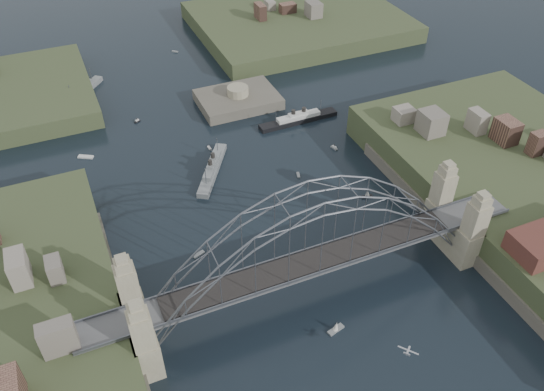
{
  "coord_description": "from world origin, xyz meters",
  "views": [
    {
      "loc": [
        -33.59,
        -59.92,
        80.92
      ],
      "look_at": [
        0.0,
        18.0,
        10.0
      ],
      "focal_mm": 36.59,
      "sensor_mm": 36.0,
      "label": 1
    }
  ],
  "objects": [
    {
      "name": "small_boat_l",
      "position": [
        -35.55,
        28.36,
        0.15
      ],
      "size": [
        2.3,
        2.17,
        0.45
      ],
      "color": "silver",
      "rests_on": "ground"
    },
    {
      "name": "small_boat_f",
      "position": [
        -2.49,
        52.33,
        0.15
      ],
      "size": [
        0.72,
        1.75,
        0.45
      ],
      "color": "silver",
      "rests_on": "ground"
    },
    {
      "name": "small_boat_b",
      "position": [
        13.4,
        33.29,
        0.15
      ],
      "size": [
        1.22,
        2.11,
        0.45
      ],
      "color": "silver",
      "rests_on": "ground"
    },
    {
      "name": "small_boat_i",
      "position": [
        24.32,
        19.94,
        0.83
      ],
      "size": [
        2.68,
        1.23,
        2.38
      ],
      "color": "silver",
      "rests_on": "ground"
    },
    {
      "name": "small_boat_k",
      "position": [
        4.52,
        109.67,
        0.15
      ],
      "size": [
        1.94,
        1.88,
        0.45
      ],
      "color": "silver",
      "rests_on": "ground"
    },
    {
      "name": "small_boat_c",
      "position": [
        0.37,
        -9.55,
        0.71
      ],
      "size": [
        3.41,
        1.85,
        2.38
      ],
      "color": "silver",
      "rests_on": "ground"
    },
    {
      "name": "bridge",
      "position": [
        0.0,
        0.0,
        12.32
      ],
      "size": [
        84.0,
        13.8,
        24.6
      ],
      "color": "#555558",
      "rests_on": "ground"
    },
    {
      "name": "headland_ne",
      "position": [
        50.0,
        110.0,
        0.75
      ],
      "size": [
        70.0,
        55.0,
        9.5
      ],
      "primitive_type": "cube",
      "color": "#374324",
      "rests_on": "ground"
    },
    {
      "name": "small_boat_h",
      "position": [
        -16.49,
        72.0,
        0.29
      ],
      "size": [
        1.81,
        1.4,
        1.43
      ],
      "color": "silver",
      "rests_on": "ground"
    },
    {
      "name": "fort_island",
      "position": [
        12.0,
        70.0,
        -0.34
      ],
      "size": [
        22.0,
        16.0,
        9.4
      ],
      "color": "#524D41",
      "rests_on": "ground"
    },
    {
      "name": "ground",
      "position": [
        0.0,
        0.0,
        0.0
      ],
      "size": [
        500.0,
        500.0,
        0.0
      ],
      "primitive_type": "plane",
      "color": "black",
      "rests_on": "ground"
    },
    {
      "name": "naval_cruiser_near",
      "position": [
        -4.89,
        42.74,
        0.94
      ],
      "size": [
        12.9,
        18.68,
        6.08
      ],
      "color": "gray",
      "rests_on": "ground"
    },
    {
      "name": "small_boat_e",
      "position": [
        -31.94,
        60.89,
        0.15
      ],
      "size": [
        3.88,
        2.98,
        0.45
      ],
      "color": "silver",
      "rests_on": "ground"
    },
    {
      "name": "small_boat_a",
      "position": [
        -16.27,
        17.61,
        0.15
      ],
      "size": [
        2.72,
        1.66,
        0.45
      ],
      "color": "silver",
      "rests_on": "ground"
    },
    {
      "name": "aeroplane",
      "position": [
        5.46,
        -22.27,
        7.78
      ],
      "size": [
        2.29,
        2.73,
        0.48
      ],
      "color": "#B1B2B9"
    },
    {
      "name": "small_boat_d",
      "position": [
        26.55,
        39.79,
        0.29
      ],
      "size": [
        1.17,
        2.15,
        1.43
      ],
      "color": "silver",
      "rests_on": "ground"
    },
    {
      "name": "naval_cruiser_far",
      "position": [
        -27.62,
        93.27,
        0.95
      ],
      "size": [
        13.65,
        15.38,
        6.11
      ],
      "color": "gray",
      "rests_on": "ground"
    },
    {
      "name": "ocean_liner",
      "position": [
        23.62,
        54.8,
        0.85
      ],
      "size": [
        22.37,
        3.43,
        5.48
      ],
      "color": "black",
      "rests_on": "ground"
    }
  ]
}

